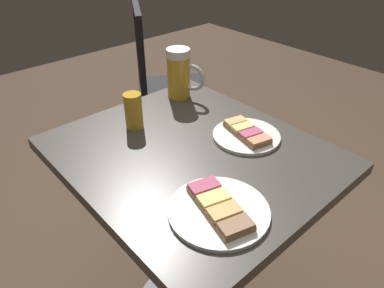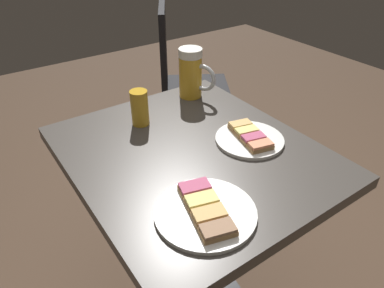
% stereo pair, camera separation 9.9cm
% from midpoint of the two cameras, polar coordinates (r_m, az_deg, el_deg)
% --- Properties ---
extents(cafe_table, '(0.75, 0.65, 0.77)m').
position_cam_midpoint_polar(cafe_table, '(1.12, -2.57, -8.86)').
color(cafe_table, black).
rests_on(cafe_table, ground_plane).
extents(plate_near, '(0.23, 0.23, 0.03)m').
position_cam_midpoint_polar(plate_near, '(0.80, 0.77, -10.59)').
color(plate_near, white).
rests_on(plate_near, cafe_table).
extents(plate_far, '(0.20, 0.20, 0.03)m').
position_cam_midpoint_polar(plate_far, '(1.06, 6.10, 1.46)').
color(plate_far, white).
rests_on(plate_far, cafe_table).
extents(beer_mug, '(0.14, 0.09, 0.18)m').
position_cam_midpoint_polar(beer_mug, '(1.26, -4.24, 11.14)').
color(beer_mug, gold).
rests_on(beer_mug, cafe_table).
extents(beer_glass_small, '(0.05, 0.05, 0.11)m').
position_cam_midpoint_polar(beer_glass_small, '(1.10, -11.95, 5.14)').
color(beer_glass_small, gold).
rests_on(beer_glass_small, cafe_table).
extents(cafe_chair, '(0.52, 0.52, 0.94)m').
position_cam_midpoint_polar(cafe_chair, '(2.02, -6.45, 10.03)').
color(cafe_chair, black).
rests_on(cafe_chair, ground_plane).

